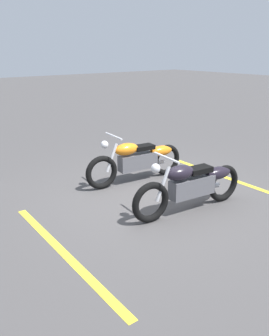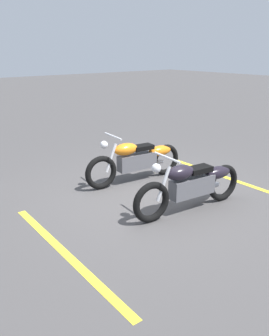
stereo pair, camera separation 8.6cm
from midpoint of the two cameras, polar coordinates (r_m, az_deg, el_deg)
name	(u,v)px [view 2 (the right image)]	position (r m, az deg, el deg)	size (l,w,h in m)	color
ground_plane	(151,197)	(6.56, 2.28, -4.69)	(60.00, 60.00, 0.00)	#474444
motorcycle_bright_foreground	(137,159)	(7.20, 0.12, 1.41)	(2.23, 0.62, 1.04)	black
motorcycle_dark_foreground	(192,184)	(5.96, 8.94, -2.58)	(2.23, 0.62, 1.04)	black
parking_stripe_near	(229,178)	(7.72, 14.67, -1.62)	(3.20, 0.12, 0.01)	yellow
parking_stripe_mid	(65,253)	(4.97, -11.69, -13.29)	(3.20, 0.12, 0.01)	yellow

